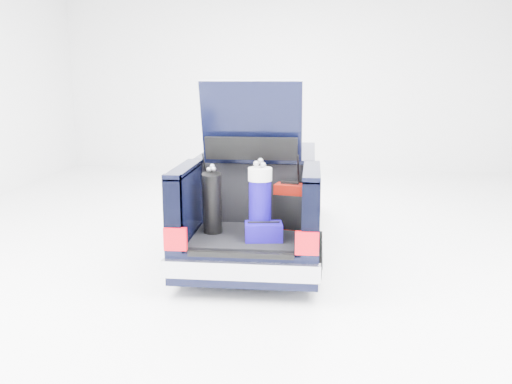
# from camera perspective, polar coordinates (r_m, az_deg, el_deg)

# --- Properties ---
(ground) EXTENTS (14.00, 14.00, 0.00)m
(ground) POSITION_cam_1_polar(r_m,az_deg,el_deg) (8.31, 0.37, -5.57)
(ground) COLOR white
(ground) RESTS_ON ground
(car) EXTENTS (1.87, 4.65, 2.47)m
(car) POSITION_cam_1_polar(r_m,az_deg,el_deg) (8.23, 0.45, -0.88)
(car) COLOR black
(car) RESTS_ON ground
(red_suitcase) EXTENTS (0.41, 0.31, 0.61)m
(red_suitcase) POSITION_cam_1_polar(r_m,az_deg,el_deg) (6.94, 3.55, -1.53)
(red_suitcase) COLOR #640903
(red_suitcase) RESTS_ON car
(black_golf_bag) EXTENTS (0.27, 0.36, 0.87)m
(black_golf_bag) POSITION_cam_1_polar(r_m,az_deg,el_deg) (6.69, -4.63, -1.16)
(black_golf_bag) COLOR black
(black_golf_bag) RESTS_ON car
(blue_golf_bag) EXTENTS (0.35, 0.35, 0.96)m
(blue_golf_bag) POSITION_cam_1_polar(r_m,az_deg,el_deg) (6.52, 0.42, -1.04)
(blue_golf_bag) COLOR black
(blue_golf_bag) RESTS_ON car
(blue_duffel) EXTENTS (0.47, 0.34, 0.23)m
(blue_duffel) POSITION_cam_1_polar(r_m,az_deg,el_deg) (6.46, 0.80, -4.18)
(blue_duffel) COLOR #110570
(blue_duffel) RESTS_ON car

